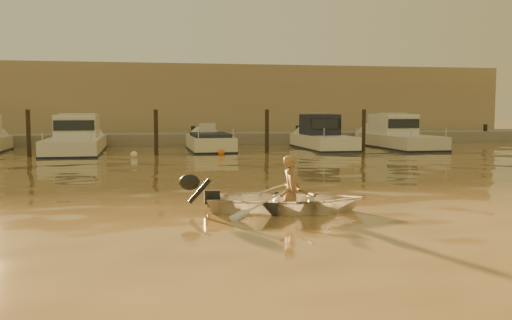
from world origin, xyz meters
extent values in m
plane|color=olive|center=(0.00, 0.00, 0.00)|extent=(160.00, 160.00, 0.00)
imported|color=silver|center=(1.94, -0.74, 0.20)|extent=(3.49, 2.80, 0.64)
imported|color=#926D49|center=(2.04, -0.76, 0.40)|extent=(0.43, 0.57, 1.40)
cylinder|color=brown|center=(2.19, -0.79, 0.42)|extent=(0.07, 2.10, 0.13)
cylinder|color=brown|center=(1.99, -0.75, 0.42)|extent=(0.83, 1.97, 0.13)
cylinder|color=#2D2319|center=(-5.50, 13.80, 0.90)|extent=(0.18, 0.18, 2.20)
cylinder|color=#2D2319|center=(-0.20, 13.80, 0.90)|extent=(0.18, 0.18, 2.20)
cylinder|color=#2D2319|center=(4.80, 13.80, 0.90)|extent=(0.18, 0.18, 2.20)
cylinder|color=#2D2319|center=(9.50, 13.80, 0.90)|extent=(0.18, 0.18, 2.20)
sphere|color=white|center=(-1.15, 12.78, 0.10)|extent=(0.30, 0.30, 0.30)
sphere|color=orange|center=(2.63, 13.38, 0.10)|extent=(0.30, 0.30, 0.30)
sphere|color=white|center=(8.20, 13.50, 0.10)|extent=(0.30, 0.30, 0.30)
cube|color=gray|center=(0.00, 21.50, 0.15)|extent=(52.00, 4.00, 1.00)
cube|color=#9E8466|center=(0.00, 27.00, 2.40)|extent=(46.00, 7.00, 4.80)
camera|label=1|loc=(-0.88, -11.63, 2.02)|focal=40.00mm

